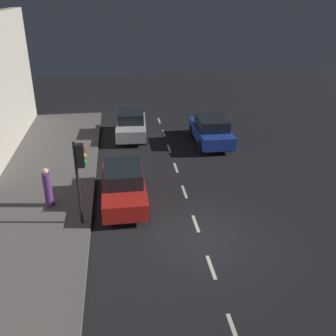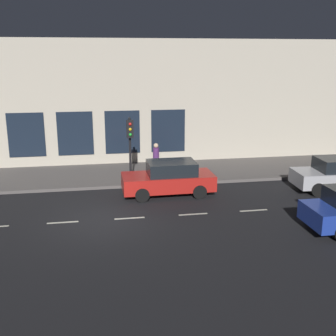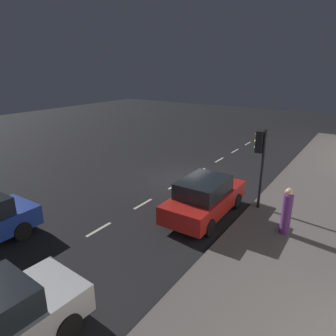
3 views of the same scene
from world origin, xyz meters
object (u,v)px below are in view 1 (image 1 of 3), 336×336
object	(u,v)px
parked_car_1	(211,130)
pedestrian_0	(48,188)
traffic_light	(80,165)
parked_car_0	(124,185)
parked_car_2	(131,125)

from	to	relation	value
parked_car_1	pedestrian_0	size ratio (longest dim) A/B	2.54
traffic_light	parked_car_1	world-z (taller)	traffic_light
traffic_light	parked_car_0	distance (m)	2.82
traffic_light	parked_car_1	bearing A→B (deg)	-130.25
traffic_light	parked_car_2	world-z (taller)	traffic_light
traffic_light	pedestrian_0	xyz separation A→B (m)	(1.54, -1.47, -1.58)
parked_car_1	traffic_light	bearing A→B (deg)	-130.47
parked_car_0	traffic_light	bearing A→B (deg)	46.52
parked_car_1	parked_car_2	bearing A→B (deg)	160.00
parked_car_1	parked_car_2	xyz separation A→B (m)	(4.57, -1.64, -0.00)
parked_car_0	parked_car_2	xyz separation A→B (m)	(-0.66, -7.98, -0.00)
pedestrian_0	parked_car_1	bearing A→B (deg)	95.87
traffic_light	parked_car_0	world-z (taller)	traffic_light
parked_car_2	parked_car_1	bearing A→B (deg)	163.17
parked_car_0	parked_car_1	xyz separation A→B (m)	(-5.23, -6.33, 0.00)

